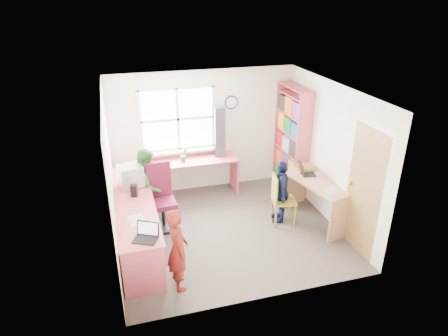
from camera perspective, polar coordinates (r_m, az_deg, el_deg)
The scene contains 19 objects.
room at distance 6.39m, azimuth 0.47°, elevation 0.83°, with size 3.64×3.44×2.44m.
l_desk at distance 6.21m, azimuth -10.42°, elevation -8.35°, with size 2.38×2.95×0.75m.
right_desk at distance 7.06m, azimuth 13.14°, elevation -3.33°, with size 0.91×1.45×0.77m.
bookshelf at distance 7.97m, azimuth 9.63°, elevation 3.71°, with size 0.30×1.02×2.10m.
swivel_chair at distance 6.86m, azimuth -8.93°, elevation -4.53°, with size 0.56×0.56×1.13m.
wooden_chair at distance 6.92m, azimuth 8.04°, elevation -4.19°, with size 0.45×0.45×0.90m.
crt_monitor at distance 6.75m, azimuth -13.20°, elevation -1.12°, with size 0.44×0.41×0.37m.
laptop_left at distance 5.42m, azimuth -11.02°, elevation -9.36°, with size 0.39×0.37×0.21m.
laptop_right at distance 7.16m, azimuth 11.51°, elevation -0.42°, with size 0.32×0.36×0.22m.
speaker_a at distance 6.46m, azimuth -12.73°, elevation -3.15°, with size 0.12×0.12×0.20m.
speaker_b at distance 6.93m, azimuth -12.86°, elevation -1.27°, with size 0.11×0.11×0.19m.
cd_tower at distance 7.68m, azimuth -0.62°, elevation 5.16°, with size 0.21×0.19×0.98m.
game_box at distance 7.32m, azimuth 11.41°, elevation -0.01°, with size 0.31×0.31×0.06m.
paper_a at distance 5.85m, azimuth -12.40°, elevation -7.29°, with size 0.26×0.34×0.00m.
paper_b at distance 6.66m, azimuth 14.88°, elevation -3.20°, with size 0.27×0.33×0.00m.
potted_plant at distance 7.58m, azimuth -5.78°, elevation 1.90°, with size 0.15×0.12×0.27m, color #2C6C2B.
person_red at distance 5.44m, azimuth -6.64°, elevation -11.46°, with size 0.44×0.29×1.20m, color maroon.
person_green at distance 6.98m, azimuth -10.68°, elevation -2.44°, with size 0.65×0.51×1.34m, color #2C692A.
person_navy at distance 6.95m, azimuth 8.13°, elevation -3.35°, with size 0.66×0.27×1.13m, color #121B3A.
Camera 1 is at (-1.64, -5.52, 3.77)m, focal length 32.00 mm.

